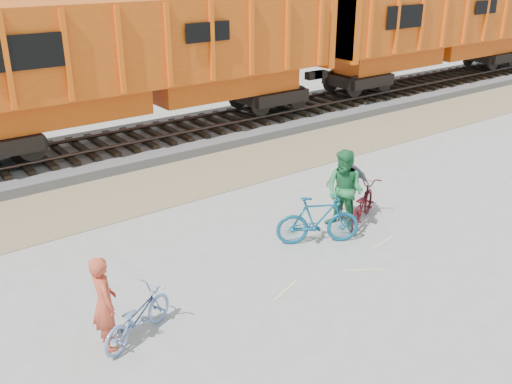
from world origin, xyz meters
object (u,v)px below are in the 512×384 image
hopper_car_center (146,57)px  bicycle_teal (318,220)px  hopper_car_right (436,25)px  person_woman (348,185)px  person_solo (104,303)px  person_man (345,191)px  bicycle_blue (137,317)px  bicycle_maroon (362,204)px

hopper_car_center → bicycle_teal: 9.04m
hopper_car_center → hopper_car_right: (15.00, 0.00, 0.00)m
person_woman → person_solo: bearing=54.5°
person_man → hopper_car_right: bearing=104.2°
bicycle_teal → person_solo: bearing=126.3°
hopper_car_center → person_woman: bearing=-82.1°
hopper_car_center → person_woman: 8.51m
bicycle_blue → person_man: person_man is taller
hopper_car_right → person_solo: 22.74m
bicycle_maroon → person_man: bearing=53.0°
hopper_car_right → bicycle_maroon: 16.40m
hopper_car_right → person_woman: size_ratio=7.87×
person_woman → bicycle_teal: bearing=64.7°
person_woman → bicycle_blue: bearing=56.2°
hopper_car_center → bicycle_maroon: size_ratio=7.33×
hopper_car_center → person_woman: hopper_car_center is taller
bicycle_maroon → bicycle_teal: bearing=65.0°
bicycle_teal → person_solo: size_ratio=1.12×
hopper_car_right → person_man: (-14.31, -8.50, -2.03)m
bicycle_blue → bicycle_maroon: bearing=-105.6°
hopper_car_center → person_man: bearing=-85.4°
bicycle_teal → person_man: 1.10m
hopper_car_right → person_solo: (-20.62, -9.34, -2.16)m
bicycle_teal → person_woman: bearing=-40.6°
bicycle_blue → person_man: 5.90m
bicycle_maroon → person_woman: 0.57m
hopper_car_right → person_man: 16.77m
hopper_car_center → bicycle_teal: hopper_car_center is taller
bicycle_blue → person_solo: 0.66m
bicycle_teal → bicycle_maroon: bearing=-55.9°
hopper_car_right → person_solo: size_ratio=8.30×
bicycle_teal → person_solo: 5.35m
hopper_car_right → person_man: size_ratio=7.19×
person_woman → person_man: bearing=80.9°
bicycle_maroon → person_man: size_ratio=0.98×
bicycle_maroon → person_solo: size_ratio=1.13×
bicycle_teal → person_solo: person_solo is taller
bicycle_blue → person_woman: bearing=-101.9°
hopper_car_center → hopper_car_right: same height
hopper_car_center → person_man: 8.76m
hopper_car_right → bicycle_blue: 22.37m
bicycle_maroon → person_man: 0.73m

